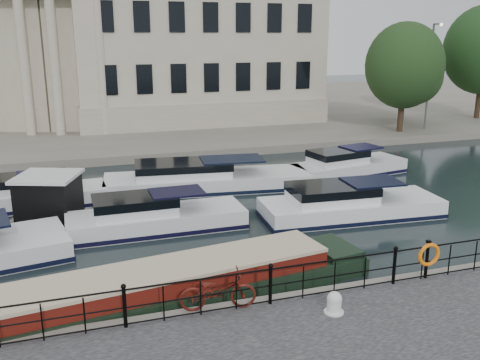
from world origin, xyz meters
name	(u,v)px	position (x,y,z in m)	size (l,w,h in m)	color
ground_plane	(245,286)	(0.00, 0.00, 0.00)	(160.00, 160.00, 0.00)	black
far_bank	(119,113)	(0.00, 39.00, 0.28)	(120.00, 42.00, 0.55)	#6B665B
railing	(270,282)	(0.00, -2.25, 1.20)	(24.14, 0.14, 1.22)	black
civic_building	(108,43)	(-1.00, 34.71, 7.04)	(53.55, 31.84, 16.85)	#ADA38C
lamp_posts	(470,73)	(26.00, 20.70, 4.80)	(8.24, 1.55, 8.07)	#59595B
bicycle	(218,291)	(-1.47, -2.10, 1.10)	(0.73, 2.11, 1.11)	#4C140D
mooring_bollard	(334,303)	(1.47, -3.26, 0.84)	(0.55, 0.55, 0.62)	silver
life_ring_post	(429,255)	(5.18, -2.28, 1.33)	(0.76, 0.20, 1.24)	black
narrowboat	(123,302)	(-3.91, -0.53, 0.37)	(16.35, 4.35, 1.59)	black
harbour_hut	(49,201)	(-6.00, 8.38, 0.95)	(4.10, 3.77, 2.21)	#6B665B
cabin_cruisers	(179,203)	(-0.44, 8.12, 0.37)	(27.66, 11.07, 1.99)	white
trees	(450,61)	(25.56, 22.70, 5.67)	(16.94, 10.10, 9.79)	black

